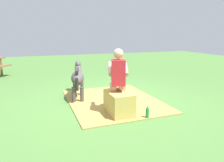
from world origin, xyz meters
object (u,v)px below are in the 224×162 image
person_seated (118,77)px  pony_standing (78,77)px  hay_bale (119,103)px  soda_bottle (147,112)px

person_seated → pony_standing: (1.28, 0.60, -0.21)m
hay_bale → person_seated: (0.16, -0.04, 0.51)m
person_seated → pony_standing: bearing=25.3°
pony_standing → hay_bale: bearing=-158.5°
person_seated → soda_bottle: size_ratio=4.94×
hay_bale → soda_bottle: 0.61m
person_seated → soda_bottle: person_seated is taller
pony_standing → soda_bottle: 2.14m
hay_bale → person_seated: bearing=-13.4°
person_seated → pony_standing: size_ratio=1.03×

